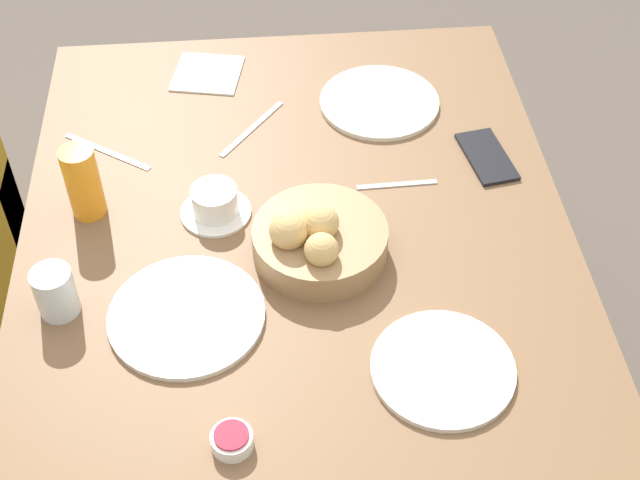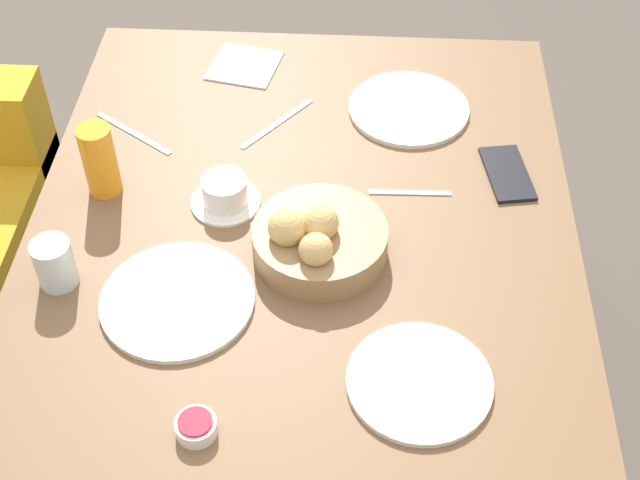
% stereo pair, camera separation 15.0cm
% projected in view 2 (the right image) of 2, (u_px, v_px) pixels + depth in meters
% --- Properties ---
extents(ground_plane, '(10.00, 10.00, 0.00)m').
position_uv_depth(ground_plane, '(306.00, 449.00, 2.10)').
color(ground_plane, '#564C44').
extents(dining_table, '(1.21, 0.96, 0.74)m').
position_uv_depth(dining_table, '(302.00, 265.00, 1.63)').
color(dining_table, brown).
rests_on(dining_table, ground_plane).
extents(bread_basket, '(0.23, 0.23, 0.11)m').
position_uv_depth(bread_basket, '(317.00, 238.00, 1.49)').
color(bread_basket, '#99754C').
rests_on(bread_basket, dining_table).
extents(plate_near_left, '(0.22, 0.22, 0.01)m').
position_uv_depth(plate_near_left, '(419.00, 382.00, 1.33)').
color(plate_near_left, silver).
rests_on(plate_near_left, dining_table).
extents(plate_near_right, '(0.24, 0.24, 0.01)m').
position_uv_depth(plate_near_right, '(409.00, 109.00, 1.79)').
color(plate_near_right, silver).
rests_on(plate_near_right, dining_table).
extents(plate_far_center, '(0.25, 0.25, 0.01)m').
position_uv_depth(plate_far_center, '(177.00, 300.00, 1.44)').
color(plate_far_center, silver).
rests_on(plate_far_center, dining_table).
extents(juice_glass, '(0.06, 0.06, 0.14)m').
position_uv_depth(juice_glass, '(100.00, 160.00, 1.58)').
color(juice_glass, orange).
rests_on(juice_glass, dining_table).
extents(water_tumbler, '(0.07, 0.07, 0.09)m').
position_uv_depth(water_tumbler, '(55.00, 263.00, 1.44)').
color(water_tumbler, silver).
rests_on(water_tumbler, dining_table).
extents(coffee_cup, '(0.13, 0.13, 0.06)m').
position_uv_depth(coffee_cup, '(225.00, 193.00, 1.59)').
color(coffee_cup, white).
rests_on(coffee_cup, dining_table).
extents(jam_bowl_berry, '(0.06, 0.06, 0.03)m').
position_uv_depth(jam_bowl_berry, '(196.00, 427.00, 1.27)').
color(jam_bowl_berry, white).
rests_on(jam_bowl_berry, dining_table).
extents(fork_silver, '(0.16, 0.13, 0.00)m').
position_uv_depth(fork_silver, '(277.00, 123.00, 1.76)').
color(fork_silver, '#B7B7BC').
rests_on(fork_silver, dining_table).
extents(knife_silver, '(0.12, 0.17, 0.00)m').
position_uv_depth(knife_silver, '(133.00, 133.00, 1.74)').
color(knife_silver, '#B7B7BC').
rests_on(knife_silver, dining_table).
extents(spoon_coffee, '(0.02, 0.15, 0.00)m').
position_uv_depth(spoon_coffee, '(410.00, 193.00, 1.62)').
color(spoon_coffee, '#B7B7BC').
rests_on(spoon_coffee, dining_table).
extents(napkin, '(0.16, 0.16, 0.00)m').
position_uv_depth(napkin, '(245.00, 65.00, 1.89)').
color(napkin, white).
rests_on(napkin, dining_table).
extents(cell_phone, '(0.16, 0.10, 0.01)m').
position_uv_depth(cell_phone, '(507.00, 174.00, 1.65)').
color(cell_phone, black).
rests_on(cell_phone, dining_table).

